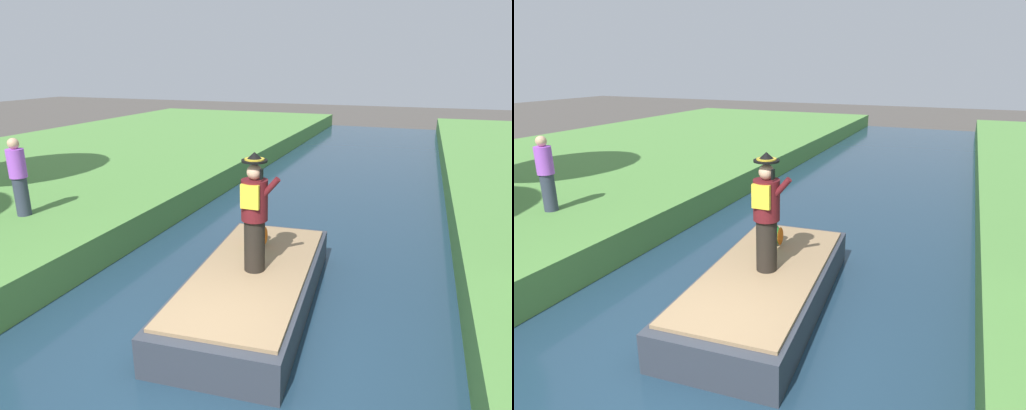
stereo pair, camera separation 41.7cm
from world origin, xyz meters
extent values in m
plane|color=#4C4742|center=(0.00, 0.00, 0.00)|extent=(80.00, 80.00, 0.00)
cube|color=#1E384C|center=(0.00, 0.00, 0.05)|extent=(6.14, 48.00, 0.10)
cube|color=#333842|center=(0.00, 1.76, 0.38)|extent=(2.15, 4.34, 0.56)
cube|color=#997A56|center=(0.00, 1.76, 0.69)|extent=(1.98, 3.99, 0.05)
cylinder|color=black|center=(0.02, 1.76, 1.12)|extent=(0.32, 0.32, 0.82)
cylinder|color=#561419|center=(0.02, 1.76, 1.84)|extent=(0.40, 0.40, 0.62)
cube|color=gold|center=(0.02, 1.57, 1.94)|extent=(0.28, 0.06, 0.36)
sphere|color=#DBA884|center=(0.02, 1.76, 2.27)|extent=(0.23, 0.23, 0.23)
cylinder|color=black|center=(0.02, 1.76, 2.43)|extent=(0.38, 0.38, 0.03)
cone|color=black|center=(0.02, 1.76, 2.50)|extent=(0.26, 0.26, 0.12)
cylinder|color=gold|center=(0.02, 1.76, 2.46)|extent=(0.29, 0.29, 0.02)
cylinder|color=#561419|center=(0.24, 1.72, 2.02)|extent=(0.38, 0.09, 0.43)
cube|color=black|center=(0.15, 1.70, 2.26)|extent=(0.03, 0.08, 0.15)
ellipsoid|color=green|center=(-0.27, 2.67, 0.91)|extent=(0.26, 0.32, 0.40)
sphere|color=green|center=(-0.27, 2.63, 1.18)|extent=(0.20, 0.20, 0.20)
cone|color=yellow|center=(-0.27, 2.53, 1.17)|extent=(0.09, 0.09, 0.09)
ellipsoid|color=orange|center=(-0.41, 2.67, 0.91)|extent=(0.08, 0.20, 0.32)
ellipsoid|color=orange|center=(-0.13, 2.67, 0.91)|extent=(0.08, 0.20, 0.32)
cylinder|color=#33384C|center=(-5.31, 2.39, 1.17)|extent=(0.28, 0.28, 0.80)
cylinder|color=#AC50DD|center=(-5.31, 2.39, 1.86)|extent=(0.34, 0.34, 0.58)
sphere|color=#DBA884|center=(-5.31, 2.39, 2.26)|extent=(0.22, 0.22, 0.22)
camera|label=1|loc=(2.22, -4.11, 3.75)|focal=31.09mm
camera|label=2|loc=(2.60, -3.95, 3.75)|focal=31.09mm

